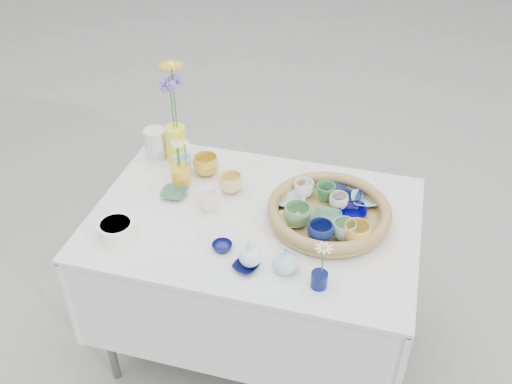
% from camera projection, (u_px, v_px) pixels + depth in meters
% --- Properties ---
extents(ground, '(80.00, 80.00, 0.00)m').
position_uv_depth(ground, '(255.00, 342.00, 2.68)').
color(ground, gray).
extents(display_table, '(1.26, 0.86, 0.77)m').
position_uv_depth(display_table, '(255.00, 342.00, 2.68)').
color(display_table, white).
rests_on(display_table, ground).
extents(wicker_tray, '(0.47, 0.47, 0.08)m').
position_uv_depth(wicker_tray, '(329.00, 213.00, 2.17)').
color(wicker_tray, olive).
rests_on(wicker_tray, display_table).
extents(tray_ceramic_0, '(0.15, 0.15, 0.04)m').
position_uv_depth(tray_ceramic_0, '(344.00, 193.00, 2.28)').
color(tray_ceramic_0, '#071440').
rests_on(tray_ceramic_0, wicker_tray).
extents(tray_ceramic_1, '(0.13, 0.13, 0.03)m').
position_uv_depth(tray_ceramic_1, '(352.00, 211.00, 2.19)').
color(tray_ceramic_1, '#020053').
rests_on(tray_ceramic_1, wicker_tray).
extents(tray_ceramic_2, '(0.11, 0.11, 0.08)m').
position_uv_depth(tray_ceramic_2, '(357.00, 234.00, 2.05)').
color(tray_ceramic_2, gold).
rests_on(tray_ceramic_2, wicker_tray).
extents(tray_ceramic_3, '(0.11, 0.11, 0.03)m').
position_uv_depth(tray_ceramic_3, '(327.00, 218.00, 2.16)').
color(tray_ceramic_3, '#3D7450').
rests_on(tray_ceramic_3, wicker_tray).
extents(tray_ceramic_4, '(0.13, 0.13, 0.08)m').
position_uv_depth(tray_ceramic_4, '(297.00, 215.00, 2.13)').
color(tray_ceramic_4, '#5F9B61').
rests_on(tray_ceramic_4, wicker_tray).
extents(tray_ceramic_5, '(0.14, 0.14, 0.03)m').
position_uv_depth(tray_ceramic_5, '(290.00, 200.00, 2.25)').
color(tray_ceramic_5, '#A7CAC3').
rests_on(tray_ceramic_5, wicker_tray).
extents(tray_ceramic_6, '(0.10, 0.10, 0.07)m').
position_uv_depth(tray_ceramic_6, '(304.00, 188.00, 2.28)').
color(tray_ceramic_6, white).
rests_on(tray_ceramic_6, wicker_tray).
extents(tray_ceramic_7, '(0.09, 0.09, 0.06)m').
position_uv_depth(tray_ceramic_7, '(338.00, 201.00, 2.22)').
color(tray_ceramic_7, white).
rests_on(tray_ceramic_7, wicker_tray).
extents(tray_ceramic_8, '(0.13, 0.13, 0.03)m').
position_uv_depth(tray_ceramic_8, '(365.00, 200.00, 2.25)').
color(tray_ceramic_8, '#99D2FB').
rests_on(tray_ceramic_8, wicker_tray).
extents(tray_ceramic_9, '(0.13, 0.13, 0.08)m').
position_uv_depth(tray_ceramic_9, '(320.00, 232.00, 2.06)').
color(tray_ceramic_9, navy).
rests_on(tray_ceramic_9, wicker_tray).
extents(tray_ceramic_10, '(0.12, 0.12, 0.02)m').
position_uv_depth(tray_ceramic_10, '(289.00, 221.00, 2.15)').
color(tray_ceramic_10, '#E7E071').
rests_on(tray_ceramic_10, wicker_tray).
extents(tray_ceramic_11, '(0.11, 0.11, 0.07)m').
position_uv_depth(tray_ceramic_11, '(344.00, 230.00, 2.07)').
color(tray_ceramic_11, '#8AC5A8').
rests_on(tray_ceramic_11, wicker_tray).
extents(tray_ceramic_12, '(0.10, 0.10, 0.07)m').
position_uv_depth(tray_ceramic_12, '(325.00, 193.00, 2.25)').
color(tray_ceramic_12, '#3A7D46').
rests_on(tray_ceramic_12, wicker_tray).
extents(loose_ceramic_0, '(0.11, 0.11, 0.09)m').
position_uv_depth(loose_ceramic_0, '(206.00, 165.00, 2.43)').
color(loose_ceramic_0, gold).
rests_on(loose_ceramic_0, display_table).
extents(loose_ceramic_1, '(0.11, 0.11, 0.08)m').
position_uv_depth(loose_ceramic_1, '(231.00, 183.00, 2.33)').
color(loose_ceramic_1, '#F0CB75').
rests_on(loose_ceramic_1, display_table).
extents(loose_ceramic_2, '(0.11, 0.11, 0.03)m').
position_uv_depth(loose_ceramic_2, '(174.00, 193.00, 2.32)').
color(loose_ceramic_2, '#3D7054').
rests_on(loose_ceramic_2, display_table).
extents(loose_ceramic_3, '(0.10, 0.10, 0.08)m').
position_uv_depth(loose_ceramic_3, '(209.00, 201.00, 2.23)').
color(loose_ceramic_3, white).
rests_on(loose_ceramic_3, display_table).
extents(loose_ceramic_4, '(0.08, 0.08, 0.02)m').
position_uv_depth(loose_ceramic_4, '(222.00, 246.00, 2.06)').
color(loose_ceramic_4, '#0E125A').
rests_on(loose_ceramic_4, display_table).
extents(loose_ceramic_5, '(0.10, 0.10, 0.08)m').
position_uv_depth(loose_ceramic_5, '(183.00, 164.00, 2.44)').
color(loose_ceramic_5, '#ABE6CE').
rests_on(loose_ceramic_5, display_table).
extents(loose_ceramic_6, '(0.11, 0.11, 0.02)m').
position_uv_depth(loose_ceramic_6, '(246.00, 267.00, 1.98)').
color(loose_ceramic_6, '#0B103C').
rests_on(loose_ceramic_6, display_table).
extents(fluted_bowl, '(0.17, 0.17, 0.07)m').
position_uv_depth(fluted_bowl, '(116.00, 231.00, 2.10)').
color(fluted_bowl, white).
rests_on(fluted_bowl, display_table).
extents(bud_vase_paleblue, '(0.09, 0.09, 0.12)m').
position_uv_depth(bud_vase_paleblue, '(250.00, 252.00, 1.97)').
color(bud_vase_paleblue, '#C4F9FF').
rests_on(bud_vase_paleblue, display_table).
extents(bud_vase_seafoam, '(0.12, 0.12, 0.10)m').
position_uv_depth(bud_vase_seafoam, '(285.00, 260.00, 1.95)').
color(bud_vase_seafoam, '#95DFC9').
rests_on(bud_vase_seafoam, display_table).
extents(bud_vase_cobalt, '(0.07, 0.07, 0.06)m').
position_uv_depth(bud_vase_cobalt, '(319.00, 280.00, 1.91)').
color(bud_vase_cobalt, '#0A134C').
rests_on(bud_vase_cobalt, display_table).
extents(single_daisy, '(0.09, 0.09, 0.13)m').
position_uv_depth(single_daisy, '(323.00, 260.00, 1.87)').
color(single_daisy, white).
rests_on(single_daisy, bud_vase_cobalt).
extents(tall_vase_yellow, '(0.11, 0.11, 0.17)m').
position_uv_depth(tall_vase_yellow, '(176.00, 144.00, 2.48)').
color(tall_vase_yellow, yellow).
rests_on(tall_vase_yellow, display_table).
extents(gerbera, '(0.12, 0.12, 0.30)m').
position_uv_depth(gerbera, '(174.00, 97.00, 2.35)').
color(gerbera, '#F6A228').
rests_on(gerbera, tall_vase_yellow).
extents(hydrangea, '(0.09, 0.09, 0.28)m').
position_uv_depth(hydrangea, '(172.00, 106.00, 2.38)').
color(hydrangea, '#7A5ECA').
rests_on(hydrangea, tall_vase_yellow).
extents(white_pitcher, '(0.16, 0.14, 0.13)m').
position_uv_depth(white_pitcher, '(156.00, 143.00, 2.52)').
color(white_pitcher, silver).
rests_on(white_pitcher, display_table).
extents(daisy_cup, '(0.10, 0.10, 0.08)m').
position_uv_depth(daisy_cup, '(181.00, 177.00, 2.36)').
color(daisy_cup, '#FCA723').
rests_on(daisy_cup, display_table).
extents(daisy_posy, '(0.08, 0.08, 0.13)m').
position_uv_depth(daisy_posy, '(180.00, 153.00, 2.30)').
color(daisy_posy, white).
rests_on(daisy_posy, daisy_cup).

